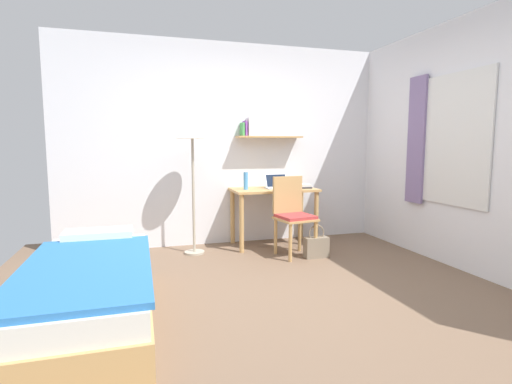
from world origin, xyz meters
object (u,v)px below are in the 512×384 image
at_px(laptop, 277,185).
at_px(book_stack, 303,186).
at_px(water_bottle, 246,181).
at_px(standing_lamp, 192,136).
at_px(handbag, 316,246).
at_px(desk_chair, 293,213).
at_px(desk, 274,199).
at_px(bed, 90,292).

relative_size(laptop, book_stack, 1.25).
xyz_separation_m(water_bottle, book_stack, (0.76, -0.02, -0.08)).
bearing_deg(standing_lamp, handbag, -23.54).
distance_m(standing_lamp, handbag, 1.93).
relative_size(laptop, water_bottle, 1.38).
height_order(desk_chair, laptop, laptop).
bearing_deg(desk_chair, book_stack, 55.26).
bearing_deg(standing_lamp, desk, 6.34).
bearing_deg(handbag, bed, -154.43).
xyz_separation_m(bed, book_stack, (2.41, 1.76, 0.53)).
distance_m(bed, standing_lamp, 2.26).
bearing_deg(desk_chair, bed, -148.21).
height_order(desk_chair, book_stack, desk_chair).
xyz_separation_m(standing_lamp, water_bottle, (0.67, 0.10, -0.55)).
relative_size(desk, handbag, 2.80).
xyz_separation_m(desk, water_bottle, (-0.38, -0.02, 0.24)).
height_order(bed, laptop, laptop).
relative_size(desk_chair, standing_lamp, 0.58).
distance_m(bed, handbag, 2.56).
bearing_deg(book_stack, desk_chair, -124.74).
distance_m(desk_chair, book_stack, 0.63).
distance_m(desk, water_bottle, 0.45).
bearing_deg(bed, laptop, 41.18).
distance_m(laptop, book_stack, 0.34).
bearing_deg(handbag, laptop, 108.33).
distance_m(desk, book_stack, 0.42).
xyz_separation_m(bed, desk_chair, (2.08, 1.29, 0.27)).
xyz_separation_m(desk, handbag, (0.28, -0.70, -0.47)).
xyz_separation_m(book_stack, handbag, (-0.10, -0.66, -0.63)).
bearing_deg(handbag, standing_lamp, 156.46).
relative_size(water_bottle, book_stack, 0.90).
bearing_deg(laptop, bed, -138.82).
bearing_deg(standing_lamp, book_stack, 3.09).
bearing_deg(standing_lamp, bed, -120.09).
bearing_deg(laptop, desk, -165.60).
distance_m(bed, laptop, 2.80).
bearing_deg(water_bottle, laptop, 3.75).
height_order(bed, desk, desk).
xyz_separation_m(standing_lamp, laptop, (1.09, 0.13, -0.61)).
bearing_deg(handbag, desk, 112.13).
xyz_separation_m(desk_chair, book_stack, (0.32, 0.47, 0.26)).
bearing_deg(book_stack, standing_lamp, -176.91).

